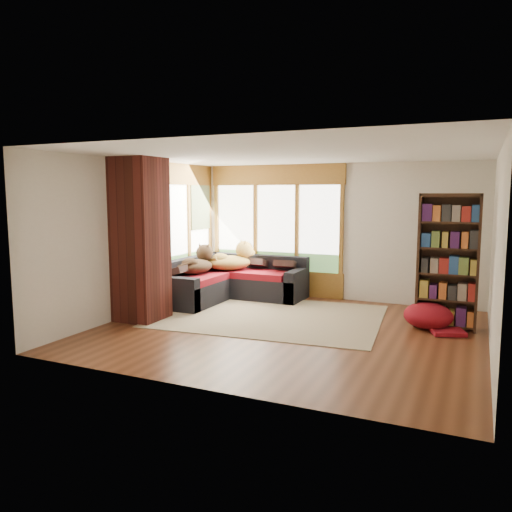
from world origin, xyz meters
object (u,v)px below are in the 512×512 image
Objects in this scene: dog_tan at (233,258)px; sectional_sofa at (225,282)px; pouf at (428,315)px; bookshelf at (448,262)px; dog_brindle at (198,261)px; brick_chimney at (140,240)px; area_rug at (271,316)px.

sectional_sofa is at bearing 175.57° from dog_tan.
pouf is 3.87m from dog_tan.
dog_brindle is at bearing 178.77° from bookshelf.
sectional_sofa is at bearing 169.39° from pouf.
pouf is (4.31, 1.32, -1.09)m from brick_chimney.
dog_tan is at bearing 167.39° from pouf.
area_rug is at bearing -173.17° from pouf.
area_rug is 2.91m from bookshelf.
sectional_sofa reaches higher than pouf.
bookshelf is at bearing 25.50° from pouf.
sectional_sofa is 0.76m from dog_brindle.
brick_chimney reaches higher than dog_tan.
area_rug is at bearing -171.42° from bookshelf.
pouf is at bearing -11.58° from sectional_sofa.
pouf is (-0.23, -0.11, -0.81)m from bookshelf.
bookshelf reaches higher than dog_brindle.
bookshelf is (4.09, -0.61, 0.72)m from sectional_sofa.
bookshelf is 4.40m from dog_brindle.
pouf is (3.86, -0.72, -0.09)m from sectional_sofa.
pouf reaches higher than area_rug.
brick_chimney is 4.77m from bookshelf.
dog_brindle is at bearing 84.64° from brick_chimney.
bookshelf is 2.03× the size of dog_tan.
pouf is at bearing 6.83° from area_rug.
dog_tan is (0.12, 0.11, 0.48)m from sectional_sofa.
dog_tan is 0.76m from dog_brindle.
pouf is 4.20m from dog_brindle.
dog_tan is at bearing 41.87° from sectional_sofa.
dog_brindle is (-0.30, -0.52, 0.46)m from sectional_sofa.
brick_chimney is 2.95× the size of dog_brindle.
brick_chimney is 4.63m from pouf.
bookshelf is 2.80× the size of pouf.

